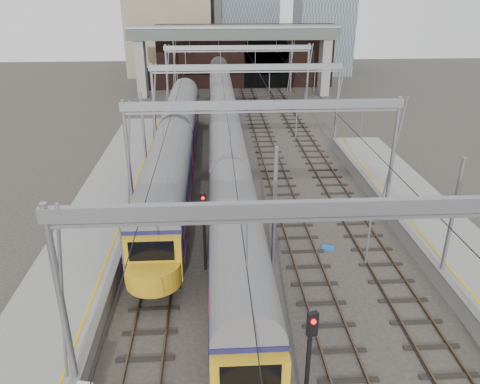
{
  "coord_description": "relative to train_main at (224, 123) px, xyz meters",
  "views": [
    {
      "loc": [
        -2.99,
        -19.11,
        14.01
      ],
      "look_at": [
        -1.45,
        7.15,
        2.4
      ],
      "focal_mm": 35.0,
      "sensor_mm": 36.0,
      "label": 1
    }
  ],
  "objects": [
    {
      "name": "equip_cover_a",
      "position": [
        0.7,
        -26.69,
        -2.36
      ],
      "size": [
        0.94,
        0.77,
        0.1
      ],
      "primitive_type": "cube",
      "rotation": [
        0.0,
        0.0,
        -0.25
      ],
      "color": "blue",
      "rests_on": "ground"
    },
    {
      "name": "overhead_line",
      "position": [
        2.0,
        -1.42,
        4.16
      ],
      "size": [
        16.8,
        80.0,
        8.0
      ],
      "color": "gray",
      "rests_on": "ground"
    },
    {
      "name": "signal_near_centre",
      "position": [
        1.96,
        -30.37,
        0.61
      ],
      "size": [
        0.38,
        0.46,
        4.78
      ],
      "rotation": [
        0.0,
        0.0,
        0.35
      ],
      "color": "black",
      "rests_on": "ground"
    },
    {
      "name": "train_main",
      "position": [
        0.0,
        0.0,
        0.0
      ],
      "size": [
        2.67,
        61.72,
        4.63
      ],
      "color": "black",
      "rests_on": "ground"
    },
    {
      "name": "equip_cover_b",
      "position": [
        0.51,
        -13.2,
        -2.36
      ],
      "size": [
        0.92,
        0.72,
        0.1
      ],
      "primitive_type": "cube",
      "rotation": [
        0.0,
        0.0,
        -0.16
      ],
      "color": "blue",
      "rests_on": "ground"
    },
    {
      "name": "tracks",
      "position": [
        2.0,
        -7.9,
        -2.39
      ],
      "size": [
        14.4,
        80.0,
        0.22
      ],
      "color": "#4C3828",
      "rests_on": "ground"
    },
    {
      "name": "train_second",
      "position": [
        -4.0,
        -6.57,
        0.11
      ],
      "size": [
        2.86,
        33.06,
        4.9
      ],
      "color": "black",
      "rests_on": "ground"
    },
    {
      "name": "retaining_wall",
      "position": [
        3.4,
        29.03,
        1.92
      ],
      "size": [
        28.0,
        2.75,
        9.0
      ],
      "color": "black",
      "rests_on": "ground"
    },
    {
      "name": "equip_cover_c",
      "position": [
        5.51,
        -18.77,
        -2.36
      ],
      "size": [
        0.86,
        0.73,
        0.09
      ],
      "primitive_type": "cube",
      "rotation": [
        0.0,
        0.0,
        -0.32
      ],
      "color": "blue",
      "rests_on": "ground"
    },
    {
      "name": "platform_left",
      "position": [
        -8.18,
        -20.4,
        -1.85
      ],
      "size": [
        4.32,
        55.0,
        1.12
      ],
      "color": "gray",
      "rests_on": "ground"
    },
    {
      "name": "ground",
      "position": [
        2.0,
        -22.9,
        -2.41
      ],
      "size": [
        160.0,
        160.0,
        0.0
      ],
      "primitive_type": "plane",
      "color": "#38332D",
      "rests_on": "ground"
    },
    {
      "name": "overbridge",
      "position": [
        2.0,
        23.1,
        4.86
      ],
      "size": [
        28.0,
        3.0,
        9.25
      ],
      "color": "gray",
      "rests_on": "ground"
    },
    {
      "name": "signal_near_left",
      "position": [
        -1.59,
        -20.61,
        0.52
      ],
      "size": [
        0.33,
        0.46,
        4.6
      ],
      "rotation": [
        0.0,
        0.0,
        -0.04
      ],
      "color": "black",
      "rests_on": "ground"
    }
  ]
}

